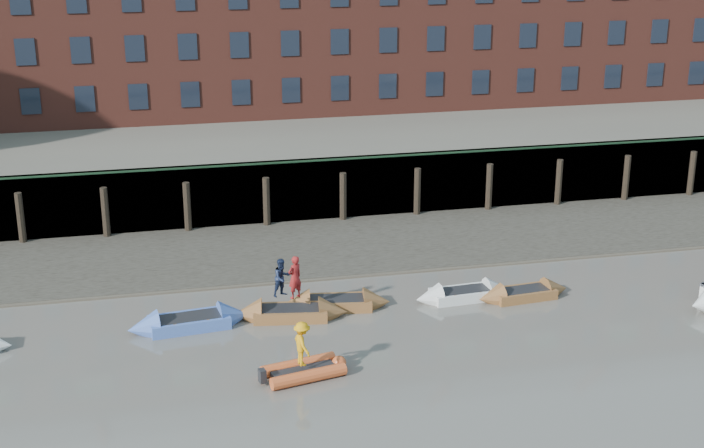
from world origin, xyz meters
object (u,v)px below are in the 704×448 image
object	(u,v)px
rowboat_4	(337,303)
person_rower_b	(282,278)
rowboat_5	(463,294)
rowboat_6	(523,294)
rowboat_2	(189,322)
person_rower_a	(295,277)
rib_tender	(307,370)
rowboat_3	(290,313)
person_rib_crew	(302,344)

from	to	relation	value
rowboat_4	person_rower_b	distance (m)	2.73
rowboat_5	rowboat_4	bearing A→B (deg)	173.56
rowboat_5	rowboat_6	distance (m)	2.55
rowboat_2	person_rower_b	bearing A→B (deg)	-1.84
rowboat_2	rowboat_5	world-z (taller)	rowboat_2
rowboat_2	person_rower_a	bearing A→B (deg)	-6.52
rowboat_2	rib_tender	world-z (taller)	rowboat_2
rowboat_3	person_rower_a	size ratio (longest dim) A/B	2.67
rowboat_2	person_rower_a	distance (m)	4.51
rowboat_4	rowboat_5	world-z (taller)	rowboat_4
rowboat_4	rowboat_5	distance (m)	5.43
rib_tender	rowboat_4	bearing A→B (deg)	55.47
rowboat_5	rowboat_6	size ratio (longest dim) A/B	1.03
rib_tender	person_rower_b	world-z (taller)	person_rower_b
rowboat_3	person_rib_crew	size ratio (longest dim) A/B	2.91
rowboat_2	rowboat_5	xyz separation A→B (m)	(11.49, 0.39, -0.03)
rowboat_4	person_rib_crew	bearing A→B (deg)	-104.69
rowboat_5	person_rower_a	bearing A→B (deg)	179.03
rowboat_3	rowboat_4	bearing A→B (deg)	25.35
rowboat_4	person_rib_crew	world-z (taller)	person_rib_crew
rowboat_6	person_rower_b	distance (m)	10.34
rowboat_3	person_rower_a	xyz separation A→B (m)	(0.21, -0.02, 1.54)
rowboat_5	person_rower_b	size ratio (longest dim) A/B	2.73
rowboat_4	rib_tender	xyz separation A→B (m)	(-2.25, -5.60, 0.00)
rowboat_3	rowboat_6	world-z (taller)	rowboat_3
rowboat_6	rowboat_3	bearing A→B (deg)	173.78
rowboat_2	rowboat_6	distance (m)	13.99
rowboat_2	person_rower_a	world-z (taller)	person_rower_a
rib_tender	person_rower_a	distance (m)	5.24
rowboat_2	rowboat_5	distance (m)	11.49
rowboat_3	rowboat_4	size ratio (longest dim) A/B	1.03
rowboat_3	person_rib_crew	xyz separation A→B (m)	(-0.38, -5.07, 1.07)
rowboat_3	person_rower_b	distance (m)	1.50
rowboat_2	rowboat_4	xyz separation A→B (m)	(6.06, 0.63, -0.02)
rowboat_5	rib_tender	distance (m)	9.36
rowboat_2	person_rower_b	size ratio (longest dim) A/B	3.13
rowboat_6	person_rib_crew	bearing A→B (deg)	-159.95
rowboat_3	person_rower_b	size ratio (longest dim) A/B	2.99
rowboat_5	person_rower_a	distance (m)	7.42
person_rower_b	rowboat_2	bearing A→B (deg)	158.53
rib_tender	rowboat_2	bearing A→B (deg)	114.87
rowboat_5	person_rib_crew	size ratio (longest dim) A/B	2.66
rowboat_6	person_rower_a	distance (m)	9.88
person_rower_a	person_rower_b	distance (m)	0.57
person_rower_a	rowboat_5	bearing A→B (deg)	151.65
person_rower_a	rowboat_6	bearing A→B (deg)	148.05
rowboat_2	rib_tender	xyz separation A→B (m)	(3.81, -4.97, -0.02)
rowboat_5	person_rower_a	xyz separation A→B (m)	(-7.24, -0.38, 1.56)
rowboat_5	person_rower_b	xyz separation A→B (m)	(-7.72, -0.07, 1.47)
rowboat_2	person_rib_crew	world-z (taller)	person_rib_crew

